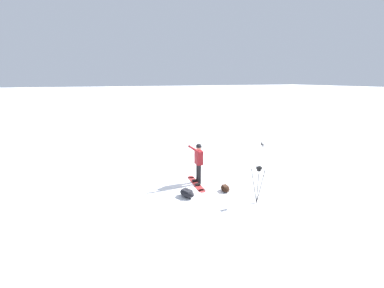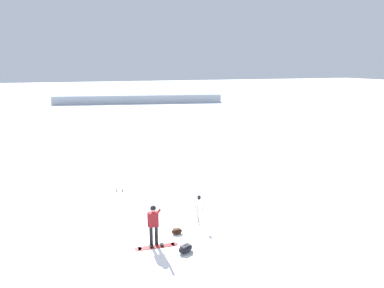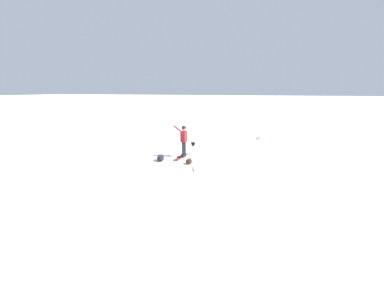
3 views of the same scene
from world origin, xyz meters
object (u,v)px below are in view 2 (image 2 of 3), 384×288
object	(u,v)px
camera_tripod	(199,204)
gear_bag_small	(177,231)
ski_poles	(120,197)
snowboard	(157,246)
snowboarder	(153,221)
gear_bag_large	(185,248)

from	to	relation	value
camera_tripod	gear_bag_small	world-z (taller)	camera_tripod
gear_bag_small	ski_poles	bearing A→B (deg)	121.40
snowboard	ski_poles	distance (m)	4.28
snowboarder	gear_bag_small	distance (m)	1.68
snowboard	camera_tripod	distance (m)	2.95
snowboarder	camera_tripod	xyz separation A→B (m)	(2.48, 1.26, -0.10)
snowboarder	gear_bag_large	size ratio (longest dim) A/B	2.39
camera_tripod	ski_poles	size ratio (longest dim) A/B	1.17
snowboarder	ski_poles	world-z (taller)	snowboarder
snowboarder	gear_bag_large	bearing A→B (deg)	-41.71
snowboarder	gear_bag_small	xyz separation A→B (m)	(1.20, 0.66, -0.97)
gear_bag_large	gear_bag_small	distance (m)	1.62
snowboarder	gear_bag_large	world-z (taller)	snowboarder
snowboarder	gear_bag_large	xyz separation A→B (m)	(1.07, -0.95, -0.94)
camera_tripod	snowboarder	bearing A→B (deg)	-153.15
gear_bag_small	ski_poles	world-z (taller)	ski_poles
gear_bag_large	ski_poles	bearing A→B (deg)	110.97
snowboarder	snowboard	bearing A→B (deg)	-63.35
snowboard	ski_poles	bearing A→B (deg)	102.20
snowboard	gear_bag_large	world-z (taller)	gear_bag_large
camera_tripod	gear_bag_large	bearing A→B (deg)	-122.53
snowboarder	snowboard	xyz separation A→B (m)	(0.07, -0.14, -1.08)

